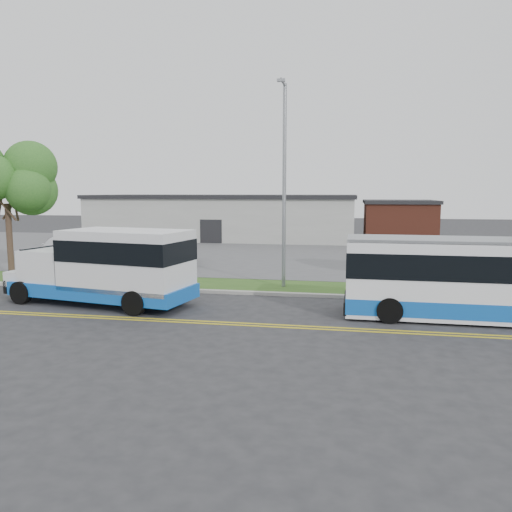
% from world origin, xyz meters
% --- Properties ---
extents(ground, '(140.00, 140.00, 0.00)m').
position_xyz_m(ground, '(0.00, 0.00, 0.00)').
color(ground, '#28282B').
rests_on(ground, ground).
extents(lane_line_north, '(70.00, 0.12, 0.01)m').
position_xyz_m(lane_line_north, '(0.00, -3.85, 0.01)').
color(lane_line_north, gold).
rests_on(lane_line_north, ground).
extents(lane_line_south, '(70.00, 0.12, 0.01)m').
position_xyz_m(lane_line_south, '(0.00, -4.15, 0.01)').
color(lane_line_south, gold).
rests_on(lane_line_south, ground).
extents(curb, '(80.00, 0.30, 0.15)m').
position_xyz_m(curb, '(0.00, 1.10, 0.07)').
color(curb, '#9E9B93').
rests_on(curb, ground).
extents(verge, '(80.00, 3.30, 0.10)m').
position_xyz_m(verge, '(0.00, 2.90, 0.05)').
color(verge, '#244918').
rests_on(verge, ground).
extents(parking_lot, '(80.00, 25.00, 0.10)m').
position_xyz_m(parking_lot, '(0.00, 17.00, 0.05)').
color(parking_lot, '#4C4C4F').
rests_on(parking_lot, ground).
extents(commercial_building, '(25.40, 10.40, 4.35)m').
position_xyz_m(commercial_building, '(-6.00, 27.00, 2.18)').
color(commercial_building, '#9E9E99').
rests_on(commercial_building, ground).
extents(brick_wing, '(6.30, 7.30, 3.90)m').
position_xyz_m(brick_wing, '(10.50, 26.00, 1.96)').
color(brick_wing, brown).
rests_on(brick_wing, ground).
extents(tree_west, '(4.40, 4.40, 6.91)m').
position_xyz_m(tree_west, '(-12.00, 3.20, 5.12)').
color(tree_west, '#3D2C21').
rests_on(tree_west, verge).
extents(streetlight_near, '(0.35, 1.53, 9.50)m').
position_xyz_m(streetlight_near, '(3.00, 2.73, 5.23)').
color(streetlight_near, gray).
rests_on(streetlight_near, verge).
extents(shuttle_bus, '(8.44, 3.99, 3.12)m').
position_xyz_m(shuttle_bus, '(-3.56, -1.94, 1.67)').
color(shuttle_bus, blue).
rests_on(shuttle_bus, ground).
extents(transit_bus, '(10.74, 2.71, 2.97)m').
position_xyz_m(transit_bus, '(11.30, -1.80, 1.50)').
color(transit_bus, white).
rests_on(transit_bus, ground).
extents(pedestrian, '(0.78, 0.65, 1.81)m').
position_xyz_m(pedestrian, '(-4.42, 1.90, 1.01)').
color(pedestrian, black).
rests_on(pedestrian, verge).
extents(parked_car_a, '(3.05, 5.11, 1.59)m').
position_xyz_m(parked_car_a, '(-4.63, 9.12, 0.89)').
color(parked_car_a, '#A4A6AC').
rests_on(parked_car_a, parking_lot).
extents(parked_car_b, '(2.94, 5.18, 1.42)m').
position_xyz_m(parked_car_b, '(-13.84, 10.76, 0.81)').
color(parked_car_b, white).
rests_on(parked_car_b, parking_lot).
extents(grocery_bag_left, '(0.32, 0.32, 0.32)m').
position_xyz_m(grocery_bag_left, '(-4.72, 1.65, 0.26)').
color(grocery_bag_left, white).
rests_on(grocery_bag_left, verge).
extents(grocery_bag_right, '(0.32, 0.32, 0.32)m').
position_xyz_m(grocery_bag_right, '(-4.12, 2.15, 0.26)').
color(grocery_bag_right, white).
rests_on(grocery_bag_right, verge).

